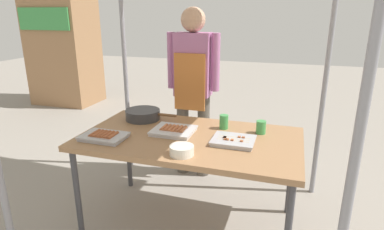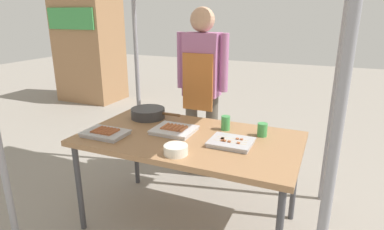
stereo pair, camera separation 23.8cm
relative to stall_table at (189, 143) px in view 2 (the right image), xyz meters
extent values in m
plane|color=gray|center=(0.00, 0.00, -0.70)|extent=(18.00, 18.00, 0.00)
cube|color=#9E724C|center=(0.00, 0.00, 0.03)|extent=(1.60, 0.90, 0.04)
cylinder|color=#3F3F44|center=(-0.74, -0.39, -0.34)|extent=(0.04, 0.04, 0.71)
cylinder|color=#3F3F44|center=(-0.74, 0.39, -0.34)|extent=(0.04, 0.04, 0.71)
cylinder|color=#3F3F44|center=(0.74, 0.39, -0.34)|extent=(0.04, 0.04, 0.71)
cylinder|color=gray|center=(0.95, -0.80, 0.45)|extent=(0.04, 0.04, 2.28)
cylinder|color=gray|center=(-0.95, 0.80, 0.45)|extent=(0.04, 0.04, 2.28)
cylinder|color=gray|center=(0.95, 0.80, 0.45)|extent=(0.04, 0.04, 2.28)
cube|color=silver|center=(-0.14, 0.03, 0.06)|extent=(0.30, 0.26, 0.02)
cube|color=silver|center=(-0.14, 0.03, 0.08)|extent=(0.31, 0.27, 0.01)
cylinder|color=#B7663D|center=(-0.22, 0.03, 0.09)|extent=(0.03, 0.12, 0.03)
cylinder|color=#B7663D|center=(-0.19, 0.03, 0.09)|extent=(0.03, 0.12, 0.03)
cylinder|color=#B7663D|center=(-0.16, 0.03, 0.09)|extent=(0.03, 0.12, 0.03)
cylinder|color=#B7663D|center=(-0.13, 0.03, 0.09)|extent=(0.03, 0.12, 0.03)
cylinder|color=#B7663D|center=(-0.09, 0.03, 0.09)|extent=(0.03, 0.12, 0.03)
cylinder|color=#B7663D|center=(-0.06, 0.03, 0.09)|extent=(0.03, 0.12, 0.03)
cube|color=#ADADB2|center=(0.33, -0.03, 0.06)|extent=(0.28, 0.24, 0.02)
cube|color=#ADADB2|center=(0.33, -0.03, 0.08)|extent=(0.29, 0.25, 0.01)
cylinder|color=tan|center=(0.33, -0.06, 0.08)|extent=(0.23, 0.01, 0.01)
cube|color=#9E512D|center=(0.29, -0.06, 0.08)|extent=(0.02, 0.02, 0.02)
cube|color=#9E512D|center=(0.28, -0.06, 0.08)|extent=(0.02, 0.02, 0.02)
cube|color=#9E512D|center=(0.39, -0.06, 0.08)|extent=(0.02, 0.02, 0.02)
cube|color=#9E512D|center=(0.33, -0.06, 0.08)|extent=(0.02, 0.02, 0.02)
cylinder|color=tan|center=(0.33, -0.03, 0.08)|extent=(0.23, 0.01, 0.01)
cube|color=#9E512D|center=(0.27, -0.03, 0.08)|extent=(0.02, 0.02, 0.02)
cube|color=#9E512D|center=(0.26, -0.03, 0.08)|extent=(0.02, 0.02, 0.02)
cube|color=#9E512D|center=(0.27, -0.03, 0.08)|extent=(0.02, 0.02, 0.02)
cylinder|color=tan|center=(0.33, 0.01, 0.08)|extent=(0.23, 0.01, 0.01)
cube|color=#9E512D|center=(0.36, 0.01, 0.08)|extent=(0.02, 0.02, 0.02)
cube|color=#9E512D|center=(0.39, 0.01, 0.08)|extent=(0.02, 0.02, 0.02)
cube|color=#ADADB2|center=(-0.58, -0.23, 0.06)|extent=(0.31, 0.21, 0.02)
cube|color=#ADADB2|center=(-0.58, -0.23, 0.08)|extent=(0.32, 0.22, 0.01)
cylinder|color=#9E512D|center=(-0.65, -0.23, 0.09)|extent=(0.03, 0.13, 0.03)
cylinder|color=#9E512D|center=(-0.62, -0.23, 0.09)|extent=(0.03, 0.13, 0.03)
cylinder|color=#9E512D|center=(-0.59, -0.23, 0.09)|extent=(0.03, 0.13, 0.03)
cylinder|color=#9E512D|center=(-0.56, -0.23, 0.09)|extent=(0.03, 0.13, 0.03)
cylinder|color=#9E512D|center=(-0.53, -0.23, 0.09)|extent=(0.03, 0.13, 0.03)
cylinder|color=#9E512D|center=(-0.50, -0.23, 0.09)|extent=(0.03, 0.13, 0.03)
cylinder|color=#38383A|center=(-0.51, 0.26, 0.09)|extent=(0.29, 0.29, 0.08)
cylinder|color=brown|center=(-0.28, 0.26, 0.11)|extent=(0.16, 0.02, 0.02)
cylinder|color=#386B33|center=(-0.51, 0.26, 0.13)|extent=(0.27, 0.27, 0.01)
cylinder|color=silver|center=(0.05, -0.32, 0.08)|extent=(0.16, 0.16, 0.06)
cylinder|color=#3F994C|center=(0.20, 0.24, 0.11)|extent=(0.07, 0.07, 0.11)
cylinder|color=#3F994C|center=(0.49, 0.22, 0.10)|extent=(0.07, 0.07, 0.10)
cylinder|color=#595147|center=(-0.35, 0.83, -0.27)|extent=(0.12, 0.12, 0.84)
cylinder|color=#595147|center=(-0.13, 0.83, -0.27)|extent=(0.12, 0.12, 0.84)
cube|color=#B26B9E|center=(-0.24, 0.83, 0.45)|extent=(0.34, 0.20, 0.60)
cube|color=#CC7233|center=(-0.24, 0.72, 0.30)|extent=(0.30, 0.02, 0.54)
cylinder|color=#B26B9E|center=(-0.46, 0.83, 0.48)|extent=(0.08, 0.08, 0.54)
cylinder|color=#B26B9E|center=(-0.02, 0.83, 0.48)|extent=(0.08, 0.08, 0.54)
sphere|color=tan|center=(-0.24, 0.83, 0.86)|extent=(0.23, 0.23, 0.23)
cube|color=#9E724C|center=(-3.32, 2.85, 0.25)|extent=(1.10, 0.79, 1.90)
cube|color=#3F994C|center=(-3.32, 2.43, 0.82)|extent=(0.99, 0.03, 0.36)
camera|label=1|loc=(0.68, -2.11, 0.93)|focal=30.27mm
camera|label=2|loc=(0.91, -2.03, 0.93)|focal=30.27mm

